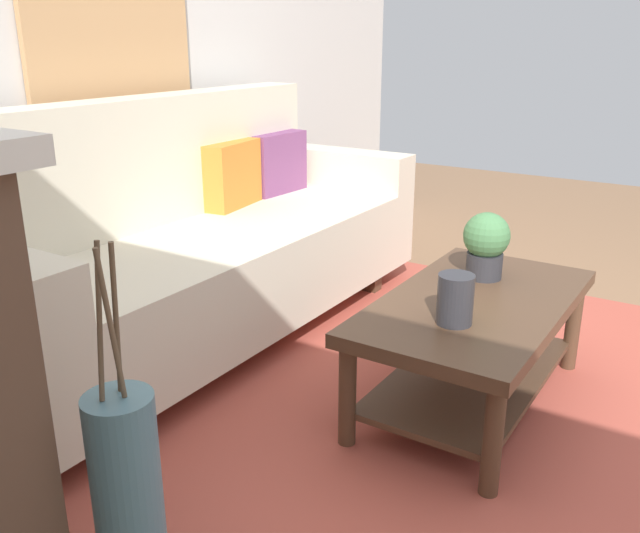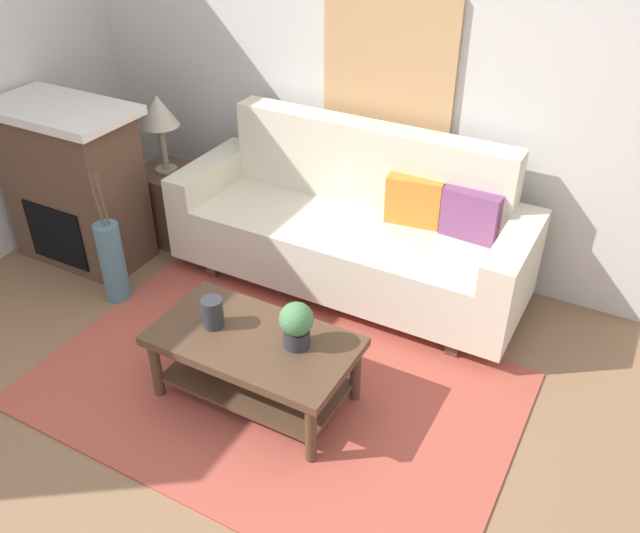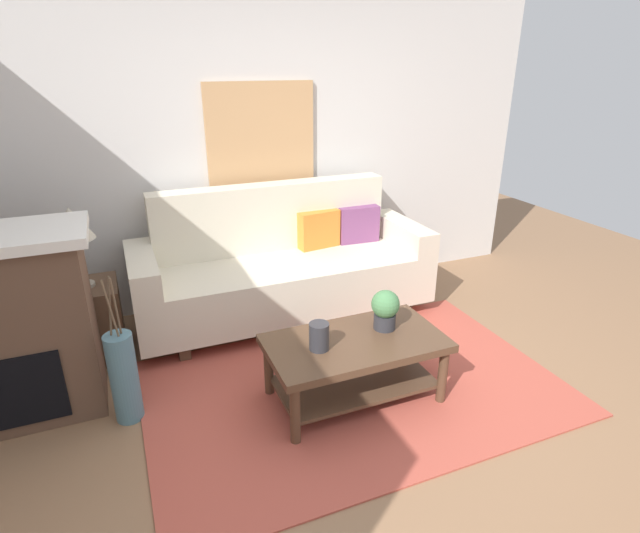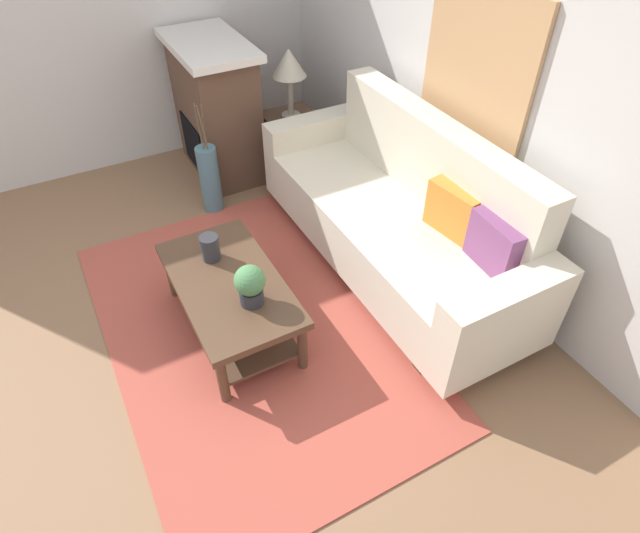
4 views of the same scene
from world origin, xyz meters
TOP-DOWN VIEW (x-y plane):
  - ground_plane at (0.00, 0.00)m, footprint 9.04×9.04m
  - wall_back at (0.00, 2.22)m, footprint 5.04×0.10m
  - area_rug at (0.00, 0.50)m, footprint 2.68×1.73m
  - couch at (-0.09, 1.69)m, footprint 2.39×0.84m
  - throw_pillow_orange at (0.28, 1.81)m, footprint 0.37×0.17m
  - throw_pillow_plum at (0.66, 1.81)m, footprint 0.37×0.14m
  - coffee_table at (-0.05, 0.41)m, footprint 1.10×0.60m
  - tabletop_vase at (-0.30, 0.40)m, footprint 0.12×0.12m
  - potted_plant_tabletop at (0.19, 0.47)m, footprint 0.18×0.18m
  - side_table at (-1.59, 1.60)m, footprint 0.44×0.44m
  - table_lamp at (-1.59, 1.60)m, footprint 0.28×0.28m
  - fireplace at (-1.97, 1.07)m, footprint 1.02×0.58m
  - floor_vase at (-1.40, 0.76)m, footprint 0.16×0.16m
  - floor_vase_branch_a at (-1.38, 0.76)m, footprint 0.02×0.04m
  - floor_vase_branch_b at (-1.41, 0.78)m, footprint 0.05×0.02m
  - floor_vase_branch_c at (-1.41, 0.74)m, footprint 0.05×0.02m
  - framed_painting at (-0.09, 2.15)m, footprint 0.92×0.03m

SIDE VIEW (x-z plane):
  - ground_plane at x=0.00m, z-range 0.00..0.00m
  - area_rug at x=0.00m, z-range 0.00..0.01m
  - side_table at x=-1.59m, z-range 0.00..0.56m
  - floor_vase at x=-1.40m, z-range 0.00..0.57m
  - coffee_table at x=-0.05m, z-range 0.10..0.53m
  - couch at x=-0.09m, z-range -0.11..0.97m
  - tabletop_vase at x=-0.30m, z-range 0.43..0.60m
  - potted_plant_tabletop at x=0.19m, z-range 0.44..0.70m
  - fireplace at x=-1.97m, z-range 0.01..1.17m
  - throw_pillow_orange at x=0.28m, z-range 0.52..0.84m
  - throw_pillow_plum at x=0.66m, z-range 0.52..0.84m
  - floor_vase_branch_a at x=-1.38m, z-range 0.57..0.93m
  - floor_vase_branch_b at x=-1.41m, z-range 0.57..0.93m
  - floor_vase_branch_c at x=-1.41m, z-range 0.57..0.93m
  - table_lamp at x=-1.59m, z-range 0.71..1.28m
  - wall_back at x=0.00m, z-range 0.00..2.70m
  - framed_painting at x=-0.09m, z-range 1.00..1.87m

